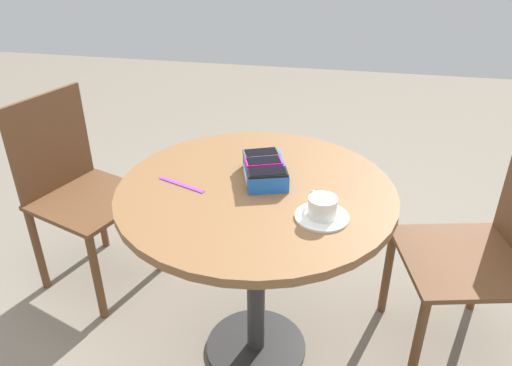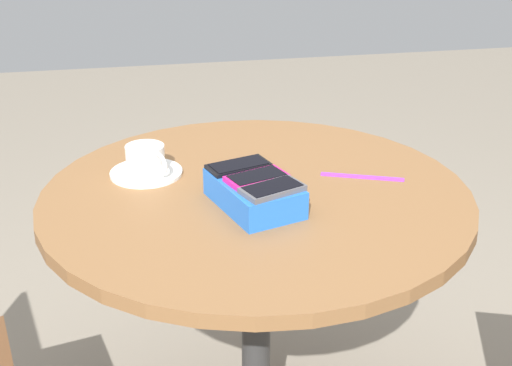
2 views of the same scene
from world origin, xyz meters
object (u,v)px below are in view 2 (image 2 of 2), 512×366
at_px(phone_magenta, 257,178).
at_px(phone_black, 238,166).
at_px(phone_box, 254,193).
at_px(lanyard_strap, 362,177).
at_px(round_table, 256,242).
at_px(coffee_cup, 146,158).
at_px(phone_gray, 272,189).
at_px(saucer, 146,173).

xyz_separation_m(phone_magenta, phone_black, (0.07, 0.03, -0.00)).
distance_m(phone_box, lanyard_strap, 0.29).
distance_m(round_table, coffee_cup, 0.32).
bearing_deg(phone_black, phone_gray, -161.23).
relative_size(phone_magenta, phone_black, 0.96).
bearing_deg(saucer, phone_magenta, -134.29).
bearing_deg(phone_box, round_table, -14.28).
xyz_separation_m(phone_box, phone_magenta, (-0.00, -0.01, 0.04)).
distance_m(phone_gray, lanyard_strap, 0.30).
bearing_deg(phone_gray, saucer, 40.97).
bearing_deg(saucer, phone_black, -126.02).
height_order(saucer, coffee_cup, coffee_cup).
relative_size(phone_box, coffee_cup, 2.20).
distance_m(round_table, saucer, 0.30).
relative_size(round_table, lanyard_strap, 4.99).
bearing_deg(phone_gray, coffee_cup, 41.02).
bearing_deg(round_table, phone_box, 165.72).
height_order(phone_gray, coffee_cup, phone_gray).
relative_size(coffee_cup, lanyard_strap, 0.58).
height_order(round_table, phone_magenta, phone_magenta).
bearing_deg(phone_gray, phone_box, 21.46).
height_order(saucer, lanyard_strap, saucer).
relative_size(phone_gray, saucer, 0.84).
xyz_separation_m(round_table, phone_magenta, (-0.07, 0.01, 0.19)).
relative_size(phone_gray, coffee_cup, 1.26).
bearing_deg(saucer, round_table, -121.26).
height_order(phone_magenta, phone_black, phone_magenta).
height_order(phone_magenta, lanyard_strap, phone_magenta).
relative_size(phone_gray, lanyard_strap, 0.74).
xyz_separation_m(phone_box, phone_gray, (-0.06, -0.03, 0.04)).
distance_m(round_table, lanyard_strap, 0.29).
distance_m(phone_gray, coffee_cup, 0.36).
bearing_deg(phone_magenta, coffee_cup, 45.81).
relative_size(phone_black, coffee_cup, 1.31).
relative_size(round_table, phone_box, 3.87).
relative_size(saucer, coffee_cup, 1.50).
xyz_separation_m(phone_gray, phone_magenta, (0.06, 0.02, -0.00)).
height_order(phone_magenta, coffee_cup, phone_magenta).
bearing_deg(round_table, coffee_cup, 58.97).
bearing_deg(coffee_cup, saucer, 34.79).
distance_m(phone_box, phone_black, 0.08).
bearing_deg(coffee_cup, phone_box, -134.57).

